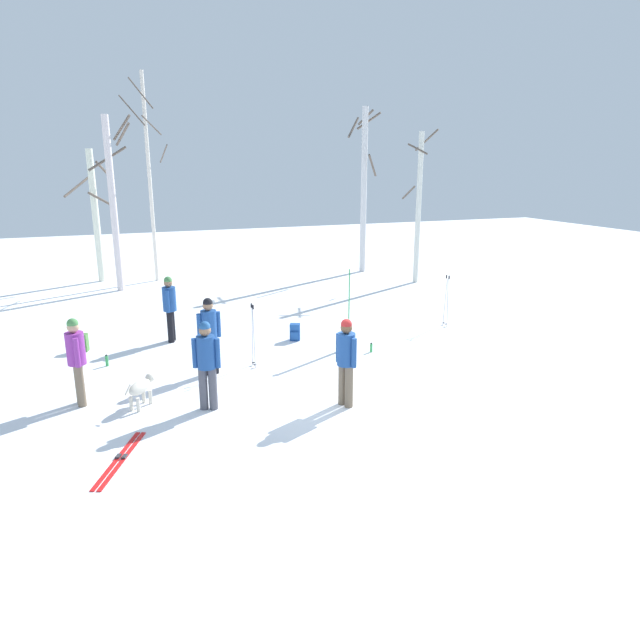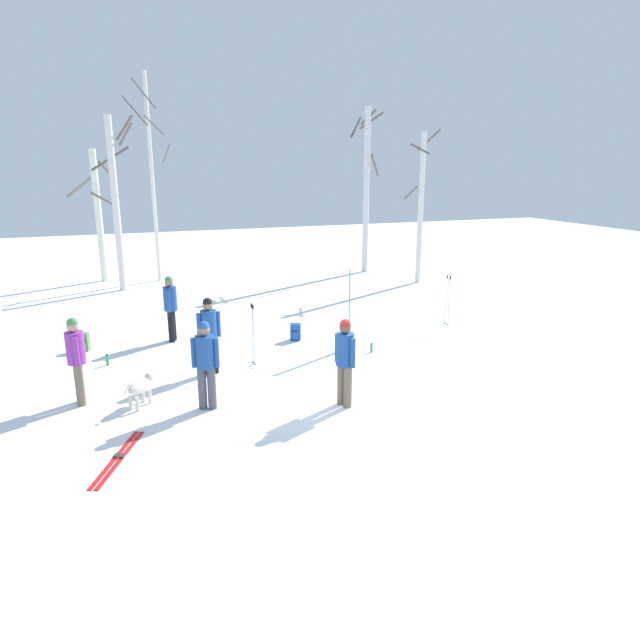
# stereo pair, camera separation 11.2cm
# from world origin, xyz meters

# --- Properties ---
(ground_plane) EXTENTS (60.00, 60.00, 0.00)m
(ground_plane) POSITION_xyz_m (0.00, 0.00, 0.00)
(ground_plane) COLOR white
(person_0) EXTENTS (0.34, 0.52, 1.72)m
(person_0) POSITION_xyz_m (-4.64, 1.41, 0.98)
(person_0) COLOR #72604C
(person_0) RESTS_ON ground_plane
(person_1) EXTENTS (0.34, 0.49, 1.72)m
(person_1) POSITION_xyz_m (0.08, -0.44, 0.98)
(person_1) COLOR #72604C
(person_1) RESTS_ON ground_plane
(person_2) EXTENTS (0.52, 0.34, 1.72)m
(person_2) POSITION_xyz_m (-2.01, 2.16, 0.98)
(person_2) COLOR black
(person_2) RESTS_ON ground_plane
(person_3) EXTENTS (0.49, 0.34, 1.72)m
(person_3) POSITION_xyz_m (-2.39, 0.33, 0.98)
(person_3) COLOR #4C4C56
(person_3) RESTS_ON ground_plane
(person_4) EXTENTS (0.34, 0.50, 1.72)m
(person_4) POSITION_xyz_m (-2.53, 4.90, 0.98)
(person_4) COLOR black
(person_4) RESTS_ON ground_plane
(dog) EXTENTS (0.60, 0.73, 0.57)m
(dog) POSITION_xyz_m (-3.55, 0.89, 0.39)
(dog) COLOR beige
(dog) RESTS_ON ground_plane
(ski_pair_planted_0) EXTENTS (0.08, 0.21, 2.01)m
(ski_pair_planted_0) POSITION_xyz_m (1.52, 2.71, 1.00)
(ski_pair_planted_0) COLOR green
(ski_pair_planted_0) RESTS_ON ground_plane
(ski_pair_lying_0) EXTENTS (0.89, 1.73, 0.05)m
(ski_pair_lying_0) POSITION_xyz_m (-4.03, -1.08, 0.01)
(ski_pair_lying_0) COLOR red
(ski_pair_lying_0) RESTS_ON ground_plane
(ski_poles_0) EXTENTS (0.07, 0.23, 1.47)m
(ski_poles_0) POSITION_xyz_m (4.92, 3.61, 0.78)
(ski_poles_0) COLOR #B2B2BC
(ski_poles_0) RESTS_ON ground_plane
(ski_poles_1) EXTENTS (0.07, 0.25, 1.47)m
(ski_poles_1) POSITION_xyz_m (-1.01, 2.27, 0.78)
(ski_poles_1) COLOR #B2B2BC
(ski_poles_1) RESTS_ON ground_plane
(backpack_0) EXTENTS (0.31, 0.33, 0.44)m
(backpack_0) POSITION_xyz_m (-4.68, 4.85, 0.21)
(backpack_0) COLOR #4C7F3F
(backpack_0) RESTS_ON ground_plane
(backpack_1) EXTENTS (0.32, 0.34, 0.44)m
(backpack_1) POSITION_xyz_m (0.50, 3.86, 0.21)
(backpack_1) COLOR #1E4C99
(backpack_1) RESTS_ON ground_plane
(water_bottle_0) EXTENTS (0.07, 0.07, 0.27)m
(water_bottle_0) POSITION_xyz_m (-4.14, 3.51, 0.13)
(water_bottle_0) COLOR green
(water_bottle_0) RESTS_ON ground_plane
(water_bottle_1) EXTENTS (0.06, 0.06, 0.24)m
(water_bottle_1) POSITION_xyz_m (1.93, 2.26, 0.11)
(water_bottle_1) COLOR green
(water_bottle_1) RESTS_ON ground_plane
(birch_tree_1) EXTENTS (1.79, 1.78, 5.00)m
(birch_tree_1) POSITION_xyz_m (-4.15, 13.91, 2.60)
(birch_tree_1) COLOR silver
(birch_tree_1) RESTS_ON ground_plane
(birch_tree_2) EXTENTS (1.55, 1.20, 6.07)m
(birch_tree_2) POSITION_xyz_m (-3.50, 11.89, 3.21)
(birch_tree_2) COLOR silver
(birch_tree_2) RESTS_ON ground_plane
(birch_tree_3) EXTENTS (1.56, 1.55, 7.71)m
(birch_tree_3) POSITION_xyz_m (-2.11, 13.23, 4.02)
(birch_tree_3) COLOR silver
(birch_tree_3) RESTS_ON ground_plane
(birch_tree_4) EXTENTS (1.50, 1.32, 6.67)m
(birch_tree_4) POSITION_xyz_m (6.31, 12.17, 3.51)
(birch_tree_4) COLOR silver
(birch_tree_4) RESTS_ON ground_plane
(birch_tree_5) EXTENTS (1.29, 1.20, 5.70)m
(birch_tree_5) POSITION_xyz_m (7.26, 9.34, 2.91)
(birch_tree_5) COLOR silver
(birch_tree_5) RESTS_ON ground_plane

